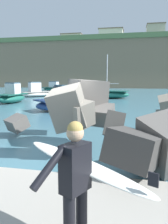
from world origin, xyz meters
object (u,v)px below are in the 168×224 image
(boat_near_centre, at_px, (12,96))
(station_building_west, at_px, (111,38))
(boat_mid_left, at_px, (110,94))
(station_building_east, at_px, (155,34))
(boat_mid_centre, at_px, (62,102))
(station_building_annex, at_px, (95,43))
(surfer_with_board, at_px, (79,177))
(boat_near_left, at_px, (37,92))
(boat_mid_right, at_px, (55,88))
(station_building_central, at_px, (72,41))

(boat_near_centre, relative_size, station_building_west, 0.51)
(boat_mid_left, height_order, station_building_east, station_building_east)
(boat_mid_centre, distance_m, station_building_annex, 71.63)
(surfer_with_board, relative_size, station_building_west, 0.24)
(boat_near_left, bearing_deg, boat_mid_right, 98.74)
(boat_near_centre, xyz_separation_m, station_building_east, (19.29, 58.41, 16.14))
(boat_mid_left, distance_m, station_building_east, 54.35)
(boat_near_centre, bearing_deg, surfer_with_board, -58.40)
(boat_near_centre, height_order, boat_mid_right, boat_near_centre)
(boat_near_left, distance_m, station_building_central, 57.83)
(boat_mid_left, bearing_deg, station_building_west, 95.05)
(surfer_with_board, xyz_separation_m, station_building_east, (7.77, 77.14, 15.53))
(boat_mid_right, xyz_separation_m, station_building_central, (-6.99, 40.65, 15.64))
(boat_near_centre, bearing_deg, station_building_west, 85.56)
(boat_mid_left, xyz_separation_m, station_building_central, (-19.34, 55.40, 15.70))
(boat_near_left, relative_size, station_building_east, 0.79)
(boat_mid_centre, height_order, boat_mid_right, boat_mid_centre)
(boat_mid_centre, xyz_separation_m, station_building_central, (-16.66, 67.25, 15.59))
(surfer_with_board, xyz_separation_m, boat_near_left, (-12.23, 26.71, -0.66))
(boat_near_left, height_order, boat_mid_right, boat_near_left)
(boat_mid_left, height_order, boat_mid_right, boat_mid_left)
(boat_near_centre, bearing_deg, boat_mid_left, 38.41)
(boat_mid_centre, relative_size, station_building_annex, 0.72)
(boat_mid_right, bearing_deg, boat_near_left, -81.26)
(boat_near_left, relative_size, station_building_central, 0.62)
(boat_near_left, height_order, boat_mid_left, boat_mid_left)
(boat_mid_left, relative_size, station_building_west, 0.65)
(boat_mid_centre, xyz_separation_m, station_building_west, (-2.04, 65.30, 15.91))
(boat_near_centre, height_order, boat_mid_centre, boat_near_centre)
(boat_near_centre, relative_size, boat_mid_right, 0.72)
(station_building_west, relative_size, station_building_east, 1.35)
(boat_mid_right, relative_size, station_building_west, 0.71)
(boat_near_centre, distance_m, station_building_west, 63.16)
(boat_near_centre, distance_m, station_building_east, 63.59)
(station_building_east, bearing_deg, boat_near_left, -111.63)
(station_building_annex, bearing_deg, station_building_east, -17.81)
(station_building_east, bearing_deg, boat_mid_right, -121.54)
(surfer_with_board, distance_m, boat_near_left, 29.38)
(boat_mid_centre, bearing_deg, boat_near_left, 121.21)
(boat_mid_left, xyz_separation_m, station_building_annex, (-11.10, 57.64, 15.32))
(boat_near_centre, height_order, station_building_annex, station_building_annex)
(station_building_annex, bearing_deg, station_building_west, -33.31)
(station_building_west, bearing_deg, boat_mid_left, -84.95)
(boat_near_centre, relative_size, boat_mid_left, 0.78)
(boat_mid_left, xyz_separation_m, station_building_west, (-4.72, 53.45, 16.02))
(boat_mid_centre, height_order, station_building_central, station_building_central)
(surfer_with_board, xyz_separation_m, boat_near_centre, (-11.52, 18.73, -0.61))
(boat_mid_centre, bearing_deg, station_building_annex, 96.91)
(boat_near_centre, relative_size, station_building_central, 0.55)
(boat_mid_right, height_order, station_building_central, station_building_central)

